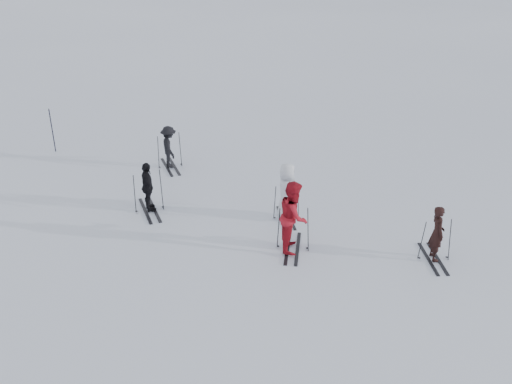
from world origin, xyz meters
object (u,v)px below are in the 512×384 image
(skier_uphill_far, at_px, (169,148))
(skier_grey, at_px, (287,192))
(skier_near_dark, at_px, (437,234))
(skier_red, at_px, (294,217))
(skier_uphill_left, at_px, (148,188))
(piste_marker, at_px, (52,130))

(skier_uphill_far, bearing_deg, skier_grey, -154.33)
(skier_near_dark, xyz_separation_m, skier_red, (-3.23, 1.97, 0.23))
(skier_grey, xyz_separation_m, skier_uphill_left, (-3.70, 2.14, -0.09))
(skier_uphill_left, bearing_deg, piste_marker, 21.42)
(skier_red, relative_size, skier_uphill_left, 1.27)
(skier_red, distance_m, skier_uphill_left, 4.90)
(skier_red, relative_size, piste_marker, 1.16)
(skier_red, height_order, skier_grey, skier_red)
(skier_grey, height_order, skier_uphill_far, skier_grey)
(skier_near_dark, relative_size, skier_uphill_left, 0.98)
(skier_near_dark, distance_m, piste_marker, 14.82)
(skier_near_dark, xyz_separation_m, piste_marker, (-8.48, 12.15, 0.09))
(skier_uphill_far, bearing_deg, skier_near_dark, -148.48)
(skier_near_dark, xyz_separation_m, skier_grey, (-2.61, 3.63, 0.11))
(skier_grey, xyz_separation_m, skier_uphill_far, (-2.16, 5.22, -0.11))
(skier_uphill_left, height_order, piste_marker, piste_marker)
(skier_uphill_far, xyz_separation_m, piste_marker, (-3.71, 3.29, 0.10))
(skier_red, bearing_deg, skier_grey, 10.27)
(skier_uphill_left, height_order, skier_uphill_far, skier_uphill_left)
(skier_uphill_left, relative_size, piste_marker, 0.91)
(skier_near_dark, distance_m, skier_uphill_far, 10.06)
(skier_grey, bearing_deg, skier_uphill_left, 75.26)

